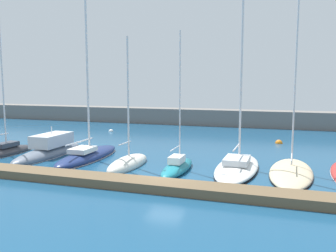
% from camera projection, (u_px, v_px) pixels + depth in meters
% --- Properties ---
extents(ground_plane, '(120.00, 120.00, 0.00)m').
position_uv_depth(ground_plane, '(165.00, 181.00, 24.60)').
color(ground_plane, navy).
extents(dock_pier, '(42.44, 1.96, 0.59)m').
position_uv_depth(dock_pier, '(155.00, 185.00, 22.60)').
color(dock_pier, brown).
rests_on(dock_pier, ground_plane).
extents(breakwater_seawall, '(108.00, 3.47, 2.54)m').
position_uv_depth(breakwater_seawall, '(231.00, 118.00, 55.38)').
color(breakwater_seawall, slate).
rests_on(breakwater_seawall, ground_plane).
extents(sailboat_charcoal_nearest, '(2.32, 7.22, 15.16)m').
position_uv_depth(sailboat_charcoal_nearest, '(5.00, 152.00, 33.38)').
color(sailboat_charcoal_nearest, '#2D2D33').
rests_on(sailboat_charcoal_nearest, ground_plane).
extents(motorboat_slate_second, '(2.60, 9.85, 3.18)m').
position_uv_depth(motorboat_slate_second, '(50.00, 150.00, 33.06)').
color(motorboat_slate_second, slate).
rests_on(motorboat_slate_second, ground_plane).
extents(sailboat_navy_third, '(2.64, 9.64, 20.29)m').
position_uv_depth(sailboat_navy_third, '(88.00, 153.00, 31.57)').
color(sailboat_navy_third, navy).
rests_on(sailboat_navy_third, ground_plane).
extents(sailboat_ivory_fourth, '(2.16, 6.22, 10.94)m').
position_uv_depth(sailboat_ivory_fourth, '(128.00, 163.00, 28.84)').
color(sailboat_ivory_fourth, silver).
rests_on(sailboat_ivory_fourth, ground_plane).
extents(sailboat_teal_fifth, '(1.72, 6.29, 11.00)m').
position_uv_depth(sailboat_teal_fifth, '(177.00, 166.00, 27.34)').
color(sailboat_teal_fifth, '#19707F').
rests_on(sailboat_teal_fifth, ground_plane).
extents(sailboat_white_sixth, '(3.35, 9.96, 17.51)m').
position_uv_depth(sailboat_white_sixth, '(237.00, 166.00, 27.55)').
color(sailboat_white_sixth, white).
rests_on(sailboat_white_sixth, ground_plane).
extents(sailboat_sand_seventh, '(3.46, 9.59, 19.97)m').
position_uv_depth(sailboat_sand_seventh, '(291.00, 171.00, 26.28)').
color(sailboat_sand_seventh, beige).
rests_on(sailboat_sand_seventh, ground_plane).
extents(mooring_buoy_orange, '(0.82, 0.82, 0.82)m').
position_uv_depth(mooring_buoy_orange, '(279.00, 143.00, 39.71)').
color(mooring_buoy_orange, orange).
rests_on(mooring_buoy_orange, ground_plane).
extents(mooring_buoy_white, '(0.64, 0.64, 0.64)m').
position_uv_depth(mooring_buoy_white, '(111.00, 131.00, 49.18)').
color(mooring_buoy_white, white).
rests_on(mooring_buoy_white, ground_plane).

